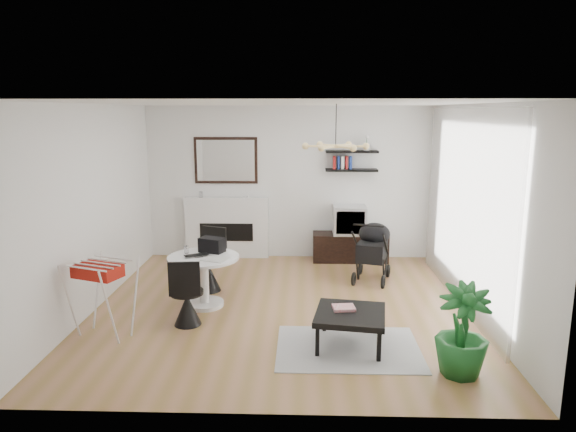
{
  "coord_description": "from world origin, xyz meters",
  "views": [
    {
      "loc": [
        0.29,
        -6.54,
        2.61
      ],
      "look_at": [
        0.07,
        0.4,
        1.18
      ],
      "focal_mm": 32.0,
      "sensor_mm": 36.0,
      "label": 1
    }
  ],
  "objects_px": {
    "dining_table": "(204,273)",
    "coffee_table": "(350,316)",
    "potted_plant": "(462,331)",
    "tv_console": "(350,247)",
    "stroller": "(373,253)",
    "drying_rack": "(103,297)",
    "fireplace": "(227,220)",
    "crt_tv": "(349,220)"
  },
  "relations": [
    {
      "from": "crt_tv",
      "to": "drying_rack",
      "type": "relative_size",
      "value": 0.62
    },
    {
      "from": "dining_table",
      "to": "stroller",
      "type": "height_order",
      "value": "stroller"
    },
    {
      "from": "tv_console",
      "to": "stroller",
      "type": "bearing_deg",
      "value": -76.28
    },
    {
      "from": "drying_rack",
      "to": "coffee_table",
      "type": "xyz_separation_m",
      "value": [
        2.86,
        -0.17,
        -0.12
      ]
    },
    {
      "from": "stroller",
      "to": "potted_plant",
      "type": "distance_m",
      "value": 3.0
    },
    {
      "from": "tv_console",
      "to": "potted_plant",
      "type": "height_order",
      "value": "potted_plant"
    },
    {
      "from": "fireplace",
      "to": "drying_rack",
      "type": "relative_size",
      "value": 2.37
    },
    {
      "from": "coffee_table",
      "to": "tv_console",
      "type": "bearing_deg",
      "value": 85.05
    },
    {
      "from": "fireplace",
      "to": "coffee_table",
      "type": "height_order",
      "value": "fireplace"
    },
    {
      "from": "tv_console",
      "to": "crt_tv",
      "type": "relative_size",
      "value": 2.3
    },
    {
      "from": "tv_console",
      "to": "potted_plant",
      "type": "bearing_deg",
      "value": -79.25
    },
    {
      "from": "tv_console",
      "to": "drying_rack",
      "type": "bearing_deg",
      "value": -134.46
    },
    {
      "from": "drying_rack",
      "to": "tv_console",
      "type": "bearing_deg",
      "value": 65.76
    },
    {
      "from": "dining_table",
      "to": "coffee_table",
      "type": "distance_m",
      "value": 2.2
    },
    {
      "from": "drying_rack",
      "to": "coffee_table",
      "type": "bearing_deg",
      "value": 16.78
    },
    {
      "from": "tv_console",
      "to": "stroller",
      "type": "height_order",
      "value": "stroller"
    },
    {
      "from": "crt_tv",
      "to": "coffee_table",
      "type": "height_order",
      "value": "crt_tv"
    },
    {
      "from": "fireplace",
      "to": "dining_table",
      "type": "distance_m",
      "value": 2.41
    },
    {
      "from": "fireplace",
      "to": "crt_tv",
      "type": "distance_m",
      "value": 2.19
    },
    {
      "from": "crt_tv",
      "to": "stroller",
      "type": "bearing_deg",
      "value": -74.88
    },
    {
      "from": "stroller",
      "to": "potted_plant",
      "type": "height_order",
      "value": "stroller"
    },
    {
      "from": "stroller",
      "to": "fireplace",
      "type": "bearing_deg",
      "value": 170.42
    },
    {
      "from": "crt_tv",
      "to": "stroller",
      "type": "xyz_separation_m",
      "value": [
        0.28,
        -1.04,
        -0.31
      ]
    },
    {
      "from": "potted_plant",
      "to": "dining_table",
      "type": "bearing_deg",
      "value": 148.86
    },
    {
      "from": "potted_plant",
      "to": "fireplace",
      "type": "bearing_deg",
      "value": 125.47
    },
    {
      "from": "potted_plant",
      "to": "tv_console",
      "type": "bearing_deg",
      "value": 100.75
    },
    {
      "from": "fireplace",
      "to": "drying_rack",
      "type": "xyz_separation_m",
      "value": [
        -0.95,
        -3.38,
        -0.2
      ]
    },
    {
      "from": "dining_table",
      "to": "crt_tv",
      "type": "bearing_deg",
      "value": 46.19
    },
    {
      "from": "drying_rack",
      "to": "potted_plant",
      "type": "height_order",
      "value": "potted_plant"
    },
    {
      "from": "tv_console",
      "to": "dining_table",
      "type": "relative_size",
      "value": 1.37
    },
    {
      "from": "fireplace",
      "to": "crt_tv",
      "type": "bearing_deg",
      "value": -4.34
    },
    {
      "from": "coffee_table",
      "to": "stroller",
      "type": "bearing_deg",
      "value": 76.83
    },
    {
      "from": "tv_console",
      "to": "drying_rack",
      "type": "distance_m",
      "value": 4.51
    },
    {
      "from": "dining_table",
      "to": "coffee_table",
      "type": "xyz_separation_m",
      "value": [
        1.87,
        -1.16,
        -0.1
      ]
    },
    {
      "from": "stroller",
      "to": "dining_table",
      "type": "bearing_deg",
      "value": -137.3
    },
    {
      "from": "dining_table",
      "to": "stroller",
      "type": "distance_m",
      "value": 2.7
    },
    {
      "from": "crt_tv",
      "to": "stroller",
      "type": "distance_m",
      "value": 1.12
    },
    {
      "from": "drying_rack",
      "to": "potted_plant",
      "type": "bearing_deg",
      "value": 8.92
    },
    {
      "from": "fireplace",
      "to": "coffee_table",
      "type": "bearing_deg",
      "value": -61.7
    },
    {
      "from": "dining_table",
      "to": "drying_rack",
      "type": "height_order",
      "value": "drying_rack"
    },
    {
      "from": "dining_table",
      "to": "fireplace",
      "type": "bearing_deg",
      "value": 90.98
    },
    {
      "from": "dining_table",
      "to": "potted_plant",
      "type": "bearing_deg",
      "value": -31.14
    }
  ]
}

